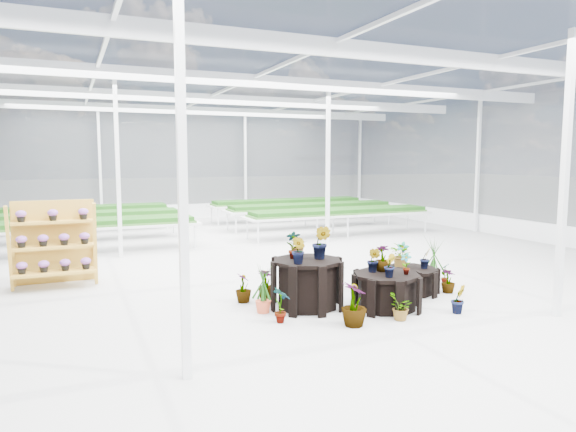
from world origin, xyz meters
name	(u,v)px	position (x,y,z in m)	size (l,w,h in m)	color
ground_plane	(289,279)	(0.00, 0.00, 0.00)	(24.00, 24.00, 0.00)	gray
greenhouse_shell	(289,172)	(0.00, 0.00, 2.25)	(18.00, 24.00, 4.50)	white
steel_frame	(289,172)	(0.00, 0.00, 2.25)	(18.00, 24.00, 4.50)	silver
nursery_benches	(204,221)	(0.00, 7.20, 0.42)	(16.00, 7.00, 0.84)	silver
plinth_tall	(307,284)	(-0.52, -2.00, 0.42)	(1.22, 1.22, 0.83)	black
plinth_mid	(386,291)	(0.68, -2.60, 0.31)	(1.16, 1.16, 0.61)	black
plinth_low	(410,281)	(1.68, -1.90, 0.24)	(1.06, 1.06, 0.48)	black
shelf_rack	(54,244)	(-4.48, 1.30, 0.85)	(1.60, 0.85, 1.69)	#B38429
nursery_plants	(353,273)	(0.42, -1.93, 0.51)	(4.46, 2.78, 1.41)	#143E0F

